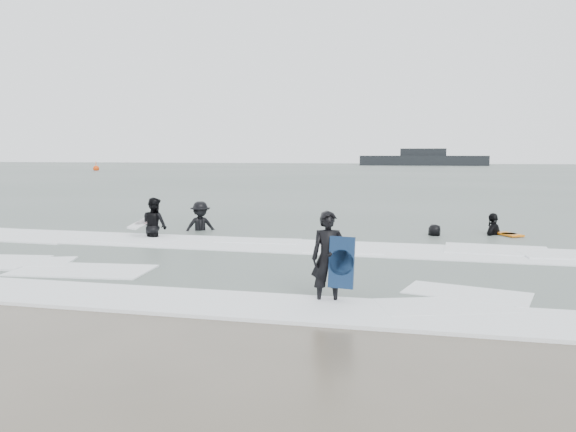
% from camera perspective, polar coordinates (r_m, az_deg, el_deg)
% --- Properties ---
extents(ground, '(320.00, 320.00, 0.00)m').
position_cam_1_polar(ground, '(11.36, -6.17, -8.23)').
color(ground, brown).
rests_on(ground, ground).
extents(sea, '(320.00, 320.00, 0.00)m').
position_cam_1_polar(sea, '(90.44, 11.60, 4.41)').
color(sea, '#47544C').
rests_on(sea, ground).
extents(surfer_centre, '(0.74, 0.57, 1.80)m').
position_cam_1_polar(surfer_centre, '(10.88, 4.09, -8.86)').
color(surfer_centre, black).
rests_on(surfer_centre, ground).
extents(surfer_wading, '(1.18, 1.08, 1.95)m').
position_cam_1_polar(surfer_wading, '(19.54, -13.36, -2.24)').
color(surfer_wading, black).
rests_on(surfer_wading, ground).
extents(surfer_breaker, '(1.47, 1.33, 1.98)m').
position_cam_1_polar(surfer_breaker, '(20.79, -8.86, -1.63)').
color(surfer_breaker, black).
rests_on(surfer_breaker, ground).
extents(surfer_right_near, '(0.94, 1.24, 1.96)m').
position_cam_1_polar(surfer_right_near, '(20.85, 20.09, -1.92)').
color(surfer_right_near, black).
rests_on(surfer_right_near, ground).
extents(surfer_right_far, '(0.89, 0.92, 1.60)m').
position_cam_1_polar(surfer_right_far, '(19.95, 14.66, -2.10)').
color(surfer_right_far, black).
rests_on(surfer_right_far, ground).
extents(surf_foam, '(30.03, 9.06, 0.09)m').
position_cam_1_polar(surf_foam, '(14.80, -1.22, -4.62)').
color(surf_foam, white).
rests_on(surf_foam, ground).
extents(bodyboards, '(12.98, 10.81, 1.25)m').
position_cam_1_polar(bodyboards, '(16.31, 4.30, -1.98)').
color(bodyboards, '#0D2040').
rests_on(bodyboards, ground).
extents(buoy, '(1.00, 1.00, 1.65)m').
position_cam_1_polar(buoy, '(101.75, -18.91, 4.60)').
color(buoy, red).
rests_on(buoy, ground).
extents(vessel_horizon, '(30.80, 5.50, 4.18)m').
position_cam_1_polar(vessel_horizon, '(143.70, 13.55, 5.61)').
color(vessel_horizon, black).
rests_on(vessel_horizon, ground).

